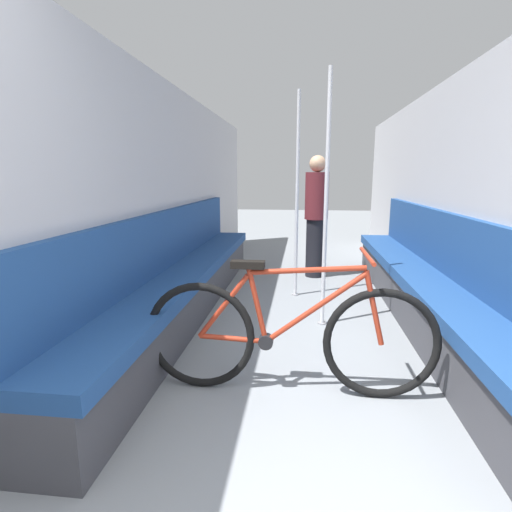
{
  "coord_description": "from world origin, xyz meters",
  "views": [
    {
      "loc": [
        -0.0,
        -0.57,
        1.31
      ],
      "look_at": [
        -0.33,
        2.19,
        0.75
      ],
      "focal_mm": 28.0,
      "sensor_mm": 36.0,
      "label": 1
    }
  ],
  "objects_px": {
    "bench_seat_row_left": "(185,281)",
    "grab_pole_near": "(297,200)",
    "bench_seat_row_right": "(425,288)",
    "passenger_standing": "(316,216)",
    "bicycle": "(288,336)",
    "grab_pole_far": "(326,206)"
  },
  "relations": [
    {
      "from": "bench_seat_row_left",
      "to": "grab_pole_near",
      "type": "bearing_deg",
      "value": 35.13
    },
    {
      "from": "bench_seat_row_left",
      "to": "bench_seat_row_right",
      "type": "xyz_separation_m",
      "value": [
        2.21,
        0.0,
        0.0
      ]
    },
    {
      "from": "bench_seat_row_left",
      "to": "passenger_standing",
      "type": "height_order",
      "value": "passenger_standing"
    },
    {
      "from": "bicycle",
      "to": "passenger_standing",
      "type": "xyz_separation_m",
      "value": [
        0.24,
        2.94,
        0.44
      ]
    },
    {
      "from": "bicycle",
      "to": "grab_pole_near",
      "type": "relative_size",
      "value": 0.81
    },
    {
      "from": "bench_seat_row_left",
      "to": "bench_seat_row_right",
      "type": "bearing_deg",
      "value": 0.0
    },
    {
      "from": "bench_seat_row_left",
      "to": "grab_pole_far",
      "type": "bearing_deg",
      "value": -5.8
    },
    {
      "from": "bench_seat_row_right",
      "to": "bench_seat_row_left",
      "type": "bearing_deg",
      "value": 180.0
    },
    {
      "from": "grab_pole_near",
      "to": "grab_pole_far",
      "type": "relative_size",
      "value": 1.0
    },
    {
      "from": "bench_seat_row_right",
      "to": "grab_pole_far",
      "type": "xyz_separation_m",
      "value": [
        -0.91,
        -0.13,
        0.74
      ]
    },
    {
      "from": "bench_seat_row_left",
      "to": "passenger_standing",
      "type": "bearing_deg",
      "value": 51.75
    },
    {
      "from": "bench_seat_row_right",
      "to": "grab_pole_far",
      "type": "distance_m",
      "value": 1.18
    },
    {
      "from": "bench_seat_row_right",
      "to": "bicycle",
      "type": "xyz_separation_m",
      "value": [
        -1.18,
        -1.33,
        0.04
      ]
    },
    {
      "from": "grab_pole_far",
      "to": "passenger_standing",
      "type": "relative_size",
      "value": 1.39
    },
    {
      "from": "bench_seat_row_right",
      "to": "bicycle",
      "type": "height_order",
      "value": "bench_seat_row_right"
    },
    {
      "from": "grab_pole_far",
      "to": "bicycle",
      "type": "bearing_deg",
      "value": -102.56
    },
    {
      "from": "bench_seat_row_right",
      "to": "grab_pole_near",
      "type": "xyz_separation_m",
      "value": [
        -1.17,
        0.73,
        0.74
      ]
    },
    {
      "from": "passenger_standing",
      "to": "bench_seat_row_right",
      "type": "bearing_deg",
      "value": -94.07
    },
    {
      "from": "grab_pole_near",
      "to": "grab_pole_far",
      "type": "height_order",
      "value": "same"
    },
    {
      "from": "bicycle",
      "to": "grab_pole_near",
      "type": "height_order",
      "value": "grab_pole_near"
    },
    {
      "from": "bicycle",
      "to": "grab_pole_near",
      "type": "xyz_separation_m",
      "value": [
        0.01,
        2.06,
        0.69
      ]
    },
    {
      "from": "bench_seat_row_right",
      "to": "passenger_standing",
      "type": "bearing_deg",
      "value": 119.95
    }
  ]
}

